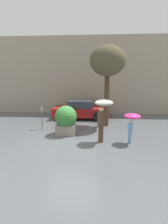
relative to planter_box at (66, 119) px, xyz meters
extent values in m
plane|color=#51565B|center=(0.54, -0.98, -0.80)|extent=(40.00, 40.00, 0.00)
cube|color=#9E937F|center=(0.54, 5.52, 2.20)|extent=(18.00, 0.30, 6.00)
cube|color=gray|center=(0.00, 0.00, -0.55)|extent=(0.98, 0.63, 0.50)
sphere|color=#337033|center=(0.00, 0.00, 0.12)|extent=(1.12, 1.12, 1.12)
cylinder|color=#473323|center=(1.76, -0.99, -0.41)|extent=(0.23, 0.23, 0.77)
cylinder|color=#473323|center=(1.76, -0.99, 0.29)|extent=(0.32, 0.32, 0.61)
sphere|color=tan|center=(1.76, -0.99, 0.70)|extent=(0.21, 0.21, 0.21)
cylinder|color=#4C4C51|center=(1.87, -0.91, 0.65)|extent=(0.02, 0.02, 0.67)
ellipsoid|color=beige|center=(1.87, -0.91, 0.98)|extent=(0.80, 0.80, 0.26)
cylinder|color=#669ED1|center=(3.03, -1.05, -0.55)|extent=(0.15, 0.15, 0.50)
cylinder|color=#669ED1|center=(3.03, -1.05, -0.10)|extent=(0.21, 0.21, 0.39)
sphere|color=beige|center=(3.03, -1.05, 0.16)|extent=(0.14, 0.14, 0.14)
cylinder|color=#4C4C51|center=(3.10, -0.98, 0.17)|extent=(0.02, 0.02, 0.49)
ellipsoid|color=#E02D84|center=(3.10, -0.98, 0.41)|extent=(0.71, 0.71, 0.23)
cube|color=maroon|center=(0.42, 3.70, -0.32)|extent=(3.90, 1.94, 0.60)
cube|color=#2D333D|center=(0.42, 3.70, 0.23)|extent=(1.77, 1.61, 0.50)
cylinder|color=black|center=(-0.75, 2.74, -0.47)|extent=(0.67, 0.24, 0.66)
cylinder|color=black|center=(-0.79, 4.59, -0.47)|extent=(0.67, 0.24, 0.66)
cylinder|color=black|center=(1.64, 2.80, -0.47)|extent=(0.67, 0.24, 0.66)
cylinder|color=black|center=(1.59, 4.65, -0.47)|extent=(0.67, 0.24, 0.66)
cylinder|color=#423323|center=(2.13, 1.79, 0.82)|extent=(0.29, 0.29, 3.24)
ellipsoid|color=#4C4733|center=(2.13, 1.79, 3.00)|extent=(2.04, 2.04, 1.73)
cylinder|color=#595B60|center=(-1.48, 0.77, -0.28)|extent=(0.05, 0.05, 1.04)
cylinder|color=gray|center=(-1.48, 0.77, 0.34)|extent=(0.14, 0.14, 0.20)
camera|label=1|loc=(1.55, -8.51, 2.07)|focal=28.00mm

